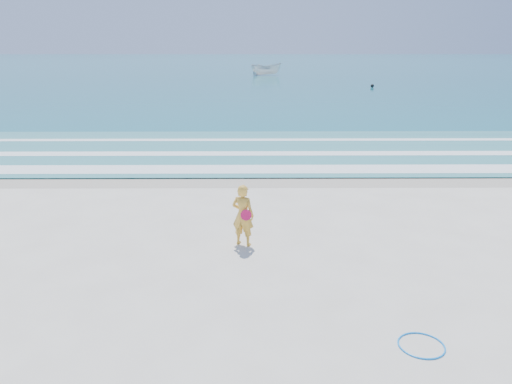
{
  "coord_description": "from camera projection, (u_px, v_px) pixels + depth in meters",
  "views": [
    {
      "loc": [
        0.27,
        -8.98,
        4.92
      ],
      "look_at": [
        0.36,
        4.0,
        1.0
      ],
      "focal_mm": 35.0,
      "sensor_mm": 36.0,
      "label": 1
    }
  ],
  "objects": [
    {
      "name": "hoop",
      "position": [
        421.0,
        345.0,
        8.4
      ],
      "size": [
        1.02,
        1.02,
        0.03
      ],
      "primitive_type": "torus",
      "rotation": [
        0.0,
        0.0,
        -0.37
      ],
      "color": "#0D87F1",
      "rests_on": "ground"
    },
    {
      "name": "wet_sand",
      "position": [
        245.0,
        179.0,
        18.63
      ],
      "size": [
        400.0,
        2.4,
        0.0
      ],
      "primitive_type": "cube",
      "color": "#B2A893",
      "rests_on": "ground"
    },
    {
      "name": "buoy",
      "position": [
        372.0,
        86.0,
        55.14
      ],
      "size": [
        0.39,
        0.39,
        0.39
      ],
      "primitive_type": "sphere",
      "color": "black",
      "rests_on": "ocean"
    },
    {
      "name": "boat",
      "position": [
        266.0,
        69.0,
        75.26
      ],
      "size": [
        4.92,
        2.77,
        1.79
      ],
      "primitive_type": "imported",
      "rotation": [
        0.0,
        0.0,
        1.8
      ],
      "color": "silver",
      "rests_on": "ocean"
    },
    {
      "name": "woman",
      "position": [
        243.0,
        215.0,
        12.39
      ],
      "size": [
        0.67,
        0.57,
        1.57
      ],
      "color": "gold",
      "rests_on": "ground"
    },
    {
      "name": "foam_mid",
      "position": [
        247.0,
        153.0,
        22.64
      ],
      "size": [
        400.0,
        0.9,
        0.01
      ],
      "primitive_type": "cube",
      "color": "white",
      "rests_on": "shallow"
    },
    {
      "name": "ground",
      "position": [
        240.0,
        297.0,
        10.02
      ],
      "size": [
        400.0,
        400.0,
        0.0
      ],
      "primitive_type": "plane",
      "color": "silver",
      "rests_on": "ground"
    },
    {
      "name": "foam_far",
      "position": [
        247.0,
        140.0,
        25.8
      ],
      "size": [
        400.0,
        0.6,
        0.01
      ],
      "primitive_type": "cube",
      "color": "white",
      "rests_on": "shallow"
    },
    {
      "name": "shallow",
      "position": [
        247.0,
        150.0,
        23.41
      ],
      "size": [
        400.0,
        10.0,
        0.01
      ],
      "primitive_type": "cube",
      "color": "#59B7AD",
      "rests_on": "ocean"
    },
    {
      "name": "foam_near",
      "position": [
        246.0,
        169.0,
        19.86
      ],
      "size": [
        400.0,
        1.4,
        0.01
      ],
      "primitive_type": "cube",
      "color": "white",
      "rests_on": "shallow"
    },
    {
      "name": "ocean",
      "position": [
        251.0,
        65.0,
        110.52
      ],
      "size": [
        400.0,
        190.0,
        0.04
      ],
      "primitive_type": "cube",
      "color": "#19727F",
      "rests_on": "ground"
    }
  ]
}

